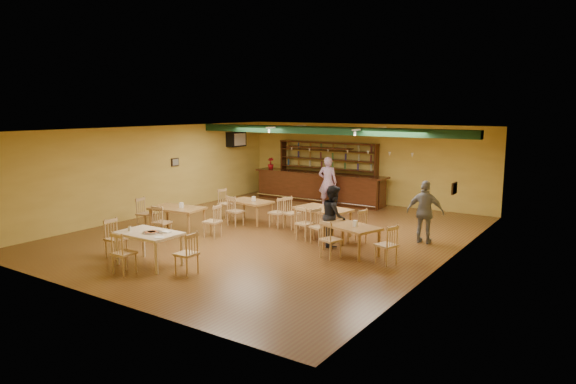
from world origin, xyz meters
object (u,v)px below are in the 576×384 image
Objects in this scene: dining_table_d at (351,239)px; dining_table_a at (250,211)px; dining_table_c at (178,220)px; patron_right_a at (334,216)px; near_table at (149,249)px; patron_bar at (328,182)px; dining_table_b at (322,222)px; bar_counter at (319,187)px.

dining_table_a is at bearing 179.62° from dining_table_d.
patron_right_a is (4.43, 1.31, 0.42)m from dining_table_c.
patron_right_a is at bearing -9.47° from dining_table_a.
dining_table_c is at bearing 77.17° from patron_right_a.
patron_bar is at bearing 89.61° from near_table.
dining_table_c is 3.10m from near_table.
near_table is at bearing -101.24° from dining_table_b.
bar_counter is at bearing 132.35° from dining_table_b.
dining_table_a is 0.86× the size of patron_right_a.
bar_counter is 3.50× the size of dining_table_b.
dining_table_c is at bearing -104.11° from dining_table_a.
patron_right_a is at bearing 168.05° from dining_table_d.
near_table is (-3.41, -3.48, 0.03)m from dining_table_d.
dining_table_a is 0.97× the size of dining_table_d.
dining_table_c is 4.64m from patron_right_a.
dining_table_b reaches higher than near_table.
bar_counter is at bearing 94.86° from near_table.
dining_table_b is 4.18m from patron_bar.
dining_table_b is at bearing 98.53° from patron_bar.
dining_table_b is 0.84× the size of patron_bar.
dining_table_d is at bearing 2.04° from dining_table_c.
dining_table_b is at bearing 15.66° from patron_right_a.
dining_table_c is 0.81× the size of patron_bar.
patron_right_a is at bearing -56.10° from bar_counter.
patron_bar reaches higher than near_table.
near_table reaches higher than dining_table_a.
bar_counter is 2.95× the size of patron_bar.
dining_table_d is at bearing -53.19° from bar_counter.
dining_table_b is 4.20m from dining_table_c.
bar_counter is at bearing 4.56° from patron_right_a.
patron_bar is (0.85, 3.47, 0.58)m from dining_table_a.
dining_table_a is 0.95× the size of near_table.
bar_counter is at bearing 144.77° from dining_table_d.
near_table is (-1.90, -4.68, -0.00)m from dining_table_b.
dining_table_d is 0.76× the size of patron_bar.
dining_table_b is 1.08× the size of near_table.
bar_counter reaches higher than dining_table_b.
dining_table_c is 0.94× the size of patron_right_a.
near_table is at bearing -116.49° from dining_table_d.
dining_table_c reaches higher than dining_table_d.
dining_table_c is at bearing 123.37° from near_table.
dining_table_b is 1.10× the size of dining_table_d.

